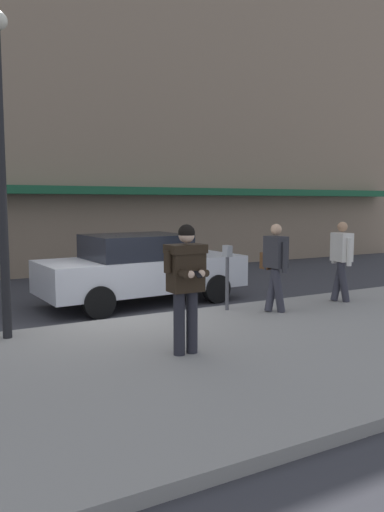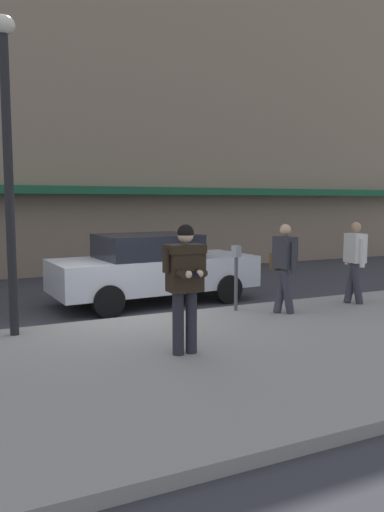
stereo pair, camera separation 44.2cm
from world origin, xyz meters
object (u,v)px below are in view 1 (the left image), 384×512
at_px(parking_meter, 227,268).
at_px(pedestrian_in_light_coat, 341,256).
at_px(man_texting_on_phone, 186,275).
at_px(street_lamp_post, 0,142).
at_px(parked_sedan_mid, 141,268).
at_px(pedestrian_with_bag, 275,262).

bearing_deg(parking_meter, pedestrian_in_light_coat, -10.19).
distance_m(man_texting_on_phone, street_lamp_post, 3.47).
bearing_deg(man_texting_on_phone, street_lamp_post, 134.44).
distance_m(pedestrian_in_light_coat, street_lamp_post, 6.98).
bearing_deg(parked_sedan_mid, parking_meter, -65.22).
distance_m(parked_sedan_mid, pedestrian_with_bag, 3.11).
bearing_deg(parking_meter, street_lamp_post, -179.30).
distance_m(man_texting_on_phone, pedestrian_in_light_coat, 4.92).
distance_m(parked_sedan_mid, pedestrian_in_light_coat, 4.32).
distance_m(man_texting_on_phone, parking_meter, 2.98).
bearing_deg(parked_sedan_mid, pedestrian_with_bag, -57.88).
bearing_deg(parked_sedan_mid, street_lamp_post, -146.50).
height_order(parked_sedan_mid, street_lamp_post, street_lamp_post).
relative_size(street_lamp_post, parking_meter, 3.84).
bearing_deg(street_lamp_post, man_texting_on_phone, -45.56).
relative_size(parked_sedan_mid, pedestrian_in_light_coat, 2.71).
bearing_deg(pedestrian_in_light_coat, pedestrian_with_bag, -176.33).
relative_size(parked_sedan_mid, man_texting_on_phone, 2.55).
relative_size(pedestrian_with_bag, parking_meter, 1.34).
distance_m(pedestrian_with_bag, street_lamp_post, 5.24).
distance_m(parked_sedan_mid, man_texting_on_phone, 4.34).
relative_size(pedestrian_with_bag, street_lamp_post, 0.35).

